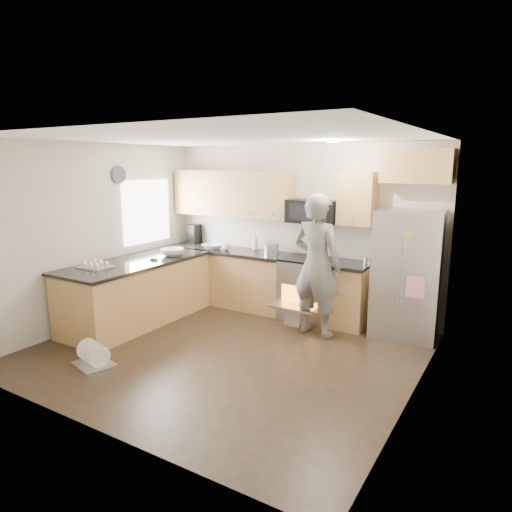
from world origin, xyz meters
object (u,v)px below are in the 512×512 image
Objects in this scene: person at (317,265)px; dish_rack at (94,359)px; refrigerator at (407,275)px; stove_range at (309,275)px.

dish_rack is (-1.78, -2.28, -0.89)m from person.
refrigerator is at bearing -146.99° from person.
stove_range is at bearing -50.15° from person.
refrigerator is 3.21× the size of dish_rack.
stove_range is at bearing 174.29° from refrigerator.
stove_range reaches higher than dish_rack.
dish_rack is at bearing -116.96° from stove_range.
stove_range reaches higher than refrigerator.
person is at bearing -56.65° from stove_range.
dish_rack is (-1.43, -2.82, -0.60)m from stove_range.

